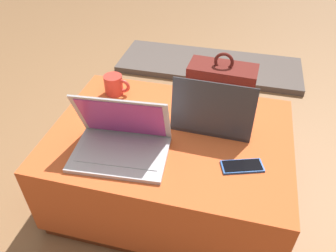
% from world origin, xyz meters
% --- Properties ---
extents(ground_plane, '(14.00, 14.00, 0.00)m').
position_xyz_m(ground_plane, '(0.00, 0.00, 0.00)').
color(ground_plane, olive).
extents(ottoman, '(1.00, 0.72, 0.40)m').
position_xyz_m(ottoman, '(0.00, 0.00, 0.20)').
color(ottoman, maroon).
rests_on(ottoman, ground_plane).
extents(laptop_near, '(0.38, 0.27, 0.24)m').
position_xyz_m(laptop_near, '(-0.16, -0.15, 0.45)').
color(laptop_near, '#B7B7BC').
rests_on(laptop_near, ottoman).
extents(laptop_far, '(0.33, 0.23, 0.23)m').
position_xyz_m(laptop_far, '(0.16, 0.10, 0.45)').
color(laptop_far, '#333338').
rests_on(laptop_far, ottoman).
extents(cell_phone, '(0.17, 0.11, 0.01)m').
position_xyz_m(cell_phone, '(0.30, -0.13, 0.40)').
color(cell_phone, '#1E4C9E').
rests_on(cell_phone, ottoman).
extents(backpack, '(0.35, 0.22, 0.56)m').
position_xyz_m(backpack, '(0.16, 0.48, 0.23)').
color(backpack, '#5B1E19').
rests_on(backpack, ground_plane).
extents(coffee_mug, '(0.13, 0.09, 0.09)m').
position_xyz_m(coffee_mug, '(-0.33, 0.22, 0.45)').
color(coffee_mug, red).
rests_on(coffee_mug, ottoman).
extents(fireplace_hearth, '(1.40, 0.50, 0.04)m').
position_xyz_m(fireplace_hearth, '(0.00, 1.30, 0.02)').
color(fireplace_hearth, '#564C47').
rests_on(fireplace_hearth, ground_plane).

